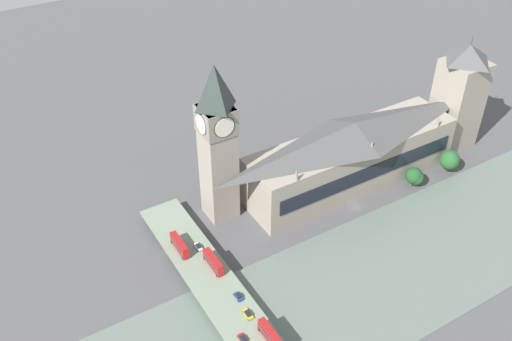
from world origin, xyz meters
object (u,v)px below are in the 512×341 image
victoria_tower (459,96)px  car_northbound_tail (238,296)px  car_southbound_tail (243,339)px  clock_tower (217,140)px  car_northbound_mid (198,247)px  car_northbound_lead (248,314)px  road_bridge (249,334)px  double_decker_bus_lead (179,245)px  double_decker_bus_mid (213,262)px  double_decker_bus_rear (270,335)px  parliament_hall (352,154)px

victoria_tower → car_northbound_tail: size_ratio=13.91×
car_northbound_tail → car_southbound_tail: size_ratio=0.89×
clock_tower → car_northbound_tail: bearing=158.9°
clock_tower → car_northbound_mid: (-18.01, 18.86, -30.33)m
car_northbound_lead → victoria_tower: bearing=-72.5°
car_southbound_tail → road_bridge: bearing=-61.9°
car_northbound_mid → road_bridge: bearing=176.0°
double_decker_bus_lead → car_northbound_lead: size_ratio=2.47×
victoria_tower → double_decker_bus_mid: 139.24m
double_decker_bus_mid → double_decker_bus_rear: 36.87m
double_decker_bus_rear → car_northbound_tail: 20.03m
victoria_tower → double_decker_bus_rear: bearing=112.1°
car_southbound_tail → double_decker_bus_mid: bearing=-11.5°
road_bridge → double_decker_bus_rear: size_ratio=12.83×
car_northbound_lead → car_northbound_tail: (7.97, -0.95, 0.05)m
double_decker_bus_rear → car_northbound_mid: bearing=1.2°
parliament_hall → double_decker_bus_lead: (-4.61, 82.88, -7.86)m
victoria_tower → double_decker_bus_rear: 148.14m
parliament_hall → road_bridge: 94.17m
clock_tower → double_decker_bus_rear: bearing=164.9°
road_bridge → car_northbound_mid: bearing=-4.0°
double_decker_bus_mid → car_northbound_tail: size_ratio=2.95×
road_bridge → double_decker_bus_lead: (44.56, 3.38, 3.63)m
car_northbound_tail → parliament_hall: bearing=-64.9°
car_northbound_tail → car_southbound_tail: bearing=155.1°
road_bridge → double_decker_bus_mid: size_ratio=12.61×
parliament_hall → victoria_tower: 61.51m
victoria_tower → car_northbound_tail: 142.17m
double_decker_bus_lead → car_northbound_mid: double_decker_bus_lead is taller
double_decker_bus_lead → parliament_hall: bearing=-86.8°
clock_tower → car_northbound_mid: 40.01m
double_decker_bus_mid → car_northbound_mid: size_ratio=2.60×
car_northbound_mid → clock_tower: bearing=-46.3°
car_northbound_mid → car_southbound_tail: size_ratio=1.01×
car_northbound_lead → car_northbound_mid: size_ratio=1.07×
victoria_tower → double_decker_bus_lead: 144.75m
car_northbound_mid → car_southbound_tail: 44.21m
clock_tower → road_bridge: clock_tower is taller
car_northbound_tail → double_decker_bus_lead: bearing=13.4°
victoria_tower → car_northbound_lead: 145.26m
double_decker_bus_rear → car_southbound_tail: double_decker_bus_rear is taller
parliament_hall → double_decker_bus_lead: size_ratio=8.23×
road_bridge → double_decker_bus_mid: double_decker_bus_mid is taller
double_decker_bus_lead → car_northbound_tail: double_decker_bus_lead is taller
double_decker_bus_mid → car_northbound_tail: 17.05m
road_bridge → car_northbound_lead: (5.84, -2.98, 1.58)m
double_decker_bus_mid → car_northbound_lead: bearing=179.2°
car_northbound_tail → clock_tower: bearing=-21.1°
car_southbound_tail → car_northbound_mid: bearing=-8.1°
clock_tower → car_northbound_lead: 64.89m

